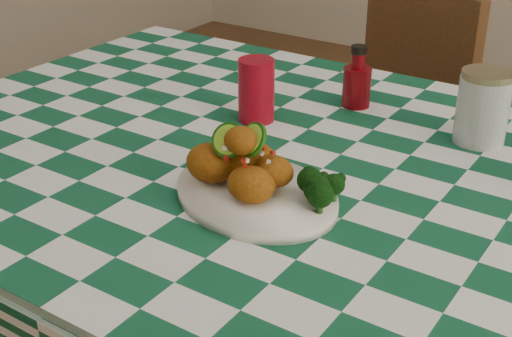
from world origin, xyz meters
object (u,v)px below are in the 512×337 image
Objects in this scene: ketchup_bottle at (357,76)px; mason_jar at (483,107)px; red_tumbler at (256,90)px; plate at (256,195)px; wooden_chair_left at (364,151)px; fried_chicken_pile at (246,158)px.

ketchup_bottle is 0.94× the size of mason_jar.
mason_jar is at bearing 19.65° from red_tumbler.
red_tumbler is (-0.18, 0.27, 0.05)m from plate.
red_tumbler is 0.77m from wooden_chair_left.
ketchup_bottle is (-0.03, 0.44, -0.01)m from fried_chicken_pile.
plate is at bearing -117.67° from mason_jar.
mason_jar reaches higher than ketchup_bottle.
ketchup_bottle is at bearing -46.85° from wooden_chair_left.
fried_chicken_pile is 1.18× the size of mason_jar.
ketchup_bottle is at bearing 53.85° from red_tumbler.
fried_chicken_pile is (-0.02, 0.00, 0.06)m from plate.
fried_chicken_pile is at bearing -54.80° from wooden_chair_left.
fried_chicken_pile is at bearing -119.71° from mason_jar.
ketchup_bottle is at bearing 94.12° from fried_chicken_pile.
plate is 0.46m from mason_jar.
fried_chicken_pile reaches higher than wooden_chair_left.
ketchup_bottle reaches higher than red_tumbler.
ketchup_bottle reaches higher than plate.
wooden_chair_left is (-0.22, 0.92, -0.41)m from fried_chicken_pile.
ketchup_bottle is at bearing 172.60° from mason_jar.
ketchup_bottle is 0.14× the size of wooden_chair_left.
fried_chicken_pile reaches higher than plate.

